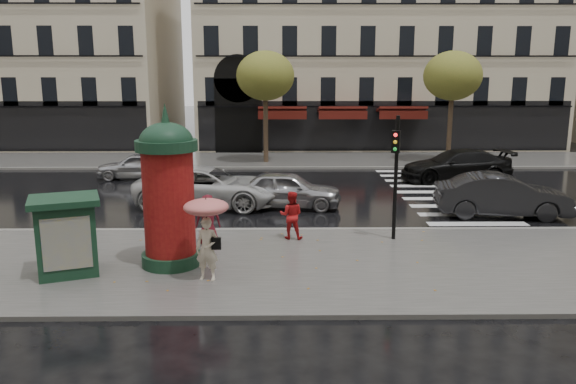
{
  "coord_description": "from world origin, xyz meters",
  "views": [
    {
      "loc": [
        -1.08,
        -15.46,
        5.3
      ],
      "look_at": [
        -0.87,
        1.5,
        1.73
      ],
      "focal_mm": 35.0,
      "sensor_mm": 36.0,
      "label": 1
    }
  ],
  "objects_px": {
    "newsstand": "(66,235)",
    "car_far_silver": "(137,166)",
    "car_white": "(208,187)",
    "car_black": "(456,166)",
    "woman_red": "(291,215)",
    "woman_umbrella": "(207,225)",
    "morris_column": "(168,189)",
    "car_darkgrey": "(502,196)",
    "car_silver": "(287,189)",
    "traffic_light": "(396,166)",
    "man_burgundy": "(208,220)"
  },
  "relations": [
    {
      "from": "newsstand",
      "to": "car_silver",
      "type": "distance_m",
      "value": 9.89
    },
    {
      "from": "woman_red",
      "to": "car_far_silver",
      "type": "height_order",
      "value": "woman_red"
    },
    {
      "from": "morris_column",
      "to": "car_darkgrey",
      "type": "distance_m",
      "value": 12.82
    },
    {
      "from": "man_burgundy",
      "to": "car_silver",
      "type": "height_order",
      "value": "man_burgundy"
    },
    {
      "from": "man_burgundy",
      "to": "morris_column",
      "type": "relative_size",
      "value": 0.36
    },
    {
      "from": "newsstand",
      "to": "car_black",
      "type": "relative_size",
      "value": 0.39
    },
    {
      "from": "traffic_light",
      "to": "newsstand",
      "type": "distance_m",
      "value": 9.76
    },
    {
      "from": "woman_umbrella",
      "to": "car_white",
      "type": "height_order",
      "value": "woman_umbrella"
    },
    {
      "from": "woman_umbrella",
      "to": "man_burgundy",
      "type": "height_order",
      "value": "woman_umbrella"
    },
    {
      "from": "morris_column",
      "to": "newsstand",
      "type": "distance_m",
      "value": 2.87
    },
    {
      "from": "car_silver",
      "to": "car_black",
      "type": "xyz_separation_m",
      "value": [
        8.54,
        5.59,
        0.05
      ]
    },
    {
      "from": "car_white",
      "to": "car_black",
      "type": "height_order",
      "value": "car_white"
    },
    {
      "from": "newsstand",
      "to": "car_far_silver",
      "type": "bearing_deg",
      "value": 97.18
    },
    {
      "from": "newsstand",
      "to": "car_far_silver",
      "type": "xyz_separation_m",
      "value": [
        -1.82,
        14.41,
        -0.51
      ]
    },
    {
      "from": "morris_column",
      "to": "car_white",
      "type": "height_order",
      "value": "morris_column"
    },
    {
      "from": "woman_umbrella",
      "to": "newsstand",
      "type": "distance_m",
      "value": 3.79
    },
    {
      "from": "man_burgundy",
      "to": "car_white",
      "type": "bearing_deg",
      "value": -92.09
    },
    {
      "from": "traffic_light",
      "to": "car_darkgrey",
      "type": "bearing_deg",
      "value": 35.25
    },
    {
      "from": "morris_column",
      "to": "newsstand",
      "type": "bearing_deg",
      "value": -164.96
    },
    {
      "from": "woman_red",
      "to": "newsstand",
      "type": "height_order",
      "value": "newsstand"
    },
    {
      "from": "woman_umbrella",
      "to": "newsstand",
      "type": "relative_size",
      "value": 1.04
    },
    {
      "from": "man_burgundy",
      "to": "morris_column",
      "type": "height_order",
      "value": "morris_column"
    },
    {
      "from": "newsstand",
      "to": "car_black",
      "type": "xyz_separation_m",
      "value": [
        14.4,
        13.55,
        -0.39
      ]
    },
    {
      "from": "morris_column",
      "to": "car_silver",
      "type": "height_order",
      "value": "morris_column"
    },
    {
      "from": "car_silver",
      "to": "car_darkgrey",
      "type": "xyz_separation_m",
      "value": [
        8.11,
        -1.56,
        0.07
      ]
    },
    {
      "from": "woman_umbrella",
      "to": "car_darkgrey",
      "type": "xyz_separation_m",
      "value": [
        10.23,
        6.88,
        -0.76
      ]
    },
    {
      "from": "woman_umbrella",
      "to": "morris_column",
      "type": "distance_m",
      "value": 1.79
    },
    {
      "from": "car_silver",
      "to": "traffic_light",
      "type": "bearing_deg",
      "value": -139.55
    },
    {
      "from": "woman_red",
      "to": "woman_umbrella",
      "type": "bearing_deg",
      "value": 67.47
    },
    {
      "from": "newsstand",
      "to": "woman_red",
      "type": "bearing_deg",
      "value": 28.13
    },
    {
      "from": "woman_red",
      "to": "car_silver",
      "type": "relative_size",
      "value": 0.35
    },
    {
      "from": "car_white",
      "to": "woman_umbrella",
      "type": "bearing_deg",
      "value": -167.9
    },
    {
      "from": "car_silver",
      "to": "car_darkgrey",
      "type": "distance_m",
      "value": 8.26
    },
    {
      "from": "car_silver",
      "to": "car_far_silver",
      "type": "distance_m",
      "value": 10.03
    },
    {
      "from": "woman_red",
      "to": "newsstand",
      "type": "bearing_deg",
      "value": 36.62
    },
    {
      "from": "car_black",
      "to": "car_silver",
      "type": "bearing_deg",
      "value": -62.53
    },
    {
      "from": "traffic_light",
      "to": "car_silver",
      "type": "bearing_deg",
      "value": 124.03
    },
    {
      "from": "woman_umbrella",
      "to": "man_burgundy",
      "type": "distance_m",
      "value": 3.09
    },
    {
      "from": "car_silver",
      "to": "car_far_silver",
      "type": "bearing_deg",
      "value": 56.32
    },
    {
      "from": "newsstand",
      "to": "car_black",
      "type": "height_order",
      "value": "newsstand"
    },
    {
      "from": "car_silver",
      "to": "newsstand",
      "type": "bearing_deg",
      "value": 150.05
    },
    {
      "from": "woman_red",
      "to": "morris_column",
      "type": "relative_size",
      "value": 0.35
    },
    {
      "from": "morris_column",
      "to": "woman_umbrella",
      "type": "bearing_deg",
      "value": -45.32
    },
    {
      "from": "newsstand",
      "to": "car_darkgrey",
      "type": "distance_m",
      "value": 15.36
    },
    {
      "from": "woman_red",
      "to": "morris_column",
      "type": "distance_m",
      "value": 4.4
    },
    {
      "from": "car_far_silver",
      "to": "woman_red",
      "type": "bearing_deg",
      "value": 32.08
    },
    {
      "from": "traffic_light",
      "to": "man_burgundy",
      "type": "bearing_deg",
      "value": -175.04
    },
    {
      "from": "car_silver",
      "to": "car_white",
      "type": "xyz_separation_m",
      "value": [
        -3.22,
        0.2,
        0.07
      ]
    },
    {
      "from": "car_white",
      "to": "newsstand",
      "type": "bearing_deg",
      "value": 166.93
    },
    {
      "from": "newsstand",
      "to": "car_darkgrey",
      "type": "xyz_separation_m",
      "value": [
        13.96,
        6.39,
        -0.38
      ]
    }
  ]
}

